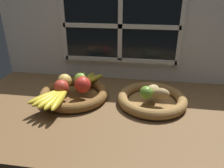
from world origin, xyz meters
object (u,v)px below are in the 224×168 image
Objects in this scene: apple_red_front at (61,87)px; fruit_bowl_left at (74,94)px; fruit_bowl_right at (152,99)px; lime_near at (146,92)px; apple_red_right at (83,85)px; potato_small at (161,94)px; apple_golden_left at (65,81)px; potato_large at (153,90)px; apple_green_back at (81,79)px; banana_bunch_back at (88,79)px; banana_bunch_front at (54,98)px.

fruit_bowl_left is at bearing 55.01° from apple_red_front.
lime_near is at bearing -123.69° from fruit_bowl_right.
potato_small is at bearing -1.87° from apple_red_right.
fruit_bowl_right is 4.23× the size of potato_small.
potato_large is at bearing -1.95° from apple_golden_left.
apple_green_back is at bearing 168.37° from potato_small.
banana_bunch_back reaches higher than fruit_bowl_right.
apple_golden_left is 40.32cm from lime_near.
apple_golden_left is at bearing 97.66° from apple_red_front.
apple_green_back is at bearing 112.05° from apple_red_right.
apple_green_back is (2.63, 4.40, 6.02)cm from fruit_bowl_left.
potato_small is at bearing -4.95° from fruit_bowl_left.
fruit_bowl_left is 4.40× the size of potato_small.
banana_bunch_back is at bearing 63.10° from apple_red_front.
lime_near is (30.72, -14.89, 1.55)cm from banana_bunch_back.
lime_near is at bearing 12.18° from banana_bunch_front.
fruit_bowl_right is 4.68× the size of potato_large.
apple_green_back is 18.93cm from banana_bunch_front.
banana_bunch_back is (9.02, 23.47, -0.26)cm from banana_bunch_front.
fruit_bowl_left is 7.91cm from apple_green_back.
banana_bunch_front is 2.68× the size of potato_small.
lime_near is (-6.50, -0.76, 0.41)cm from potato_small.
apple_green_back is 0.90× the size of apple_red_right.
fruit_bowl_right is 4.93cm from potato_large.
potato_small is (3.60, -3.60, 5.07)cm from fruit_bowl_right.
fruit_bowl_left is 35.67cm from lime_near.
apple_golden_left is 0.34× the size of banana_bunch_front.
potato_small is (41.48, -3.60, 5.08)cm from fruit_bowl_left.
banana_bunch_back is (-1.13, 12.95, -2.48)cm from apple_red_right.
apple_golden_left is 46.68cm from potato_small.
banana_bunch_front is at bearing -167.82° from lime_near.
apple_red_right is at bearing -175.75° from potato_large.
potato_large is (33.63, -10.54, 1.00)cm from banana_bunch_back.
apple_red_front is 0.90× the size of potato_small.
apple_red_right is at bearing 19.14° from apple_red_front.
potato_large reaches higher than fruit_bowl_left.
lime_near reaches higher than potato_small.
apple_golden_left and apple_red_front have the same top height.
apple_red_front reaches higher than fruit_bowl_right.
apple_green_back is at bearing 21.32° from apple_golden_left.
potato_small is at bearing -6.21° from apple_golden_left.
lime_near is at bearing -7.10° from fruit_bowl_left.
lime_near reaches higher than potato_large.
potato_large is at bearing 16.87° from banana_bunch_front.
potato_small is 6.56cm from lime_near.
apple_golden_left is at bearing 90.60° from banana_bunch_front.
apple_golden_left is 0.41× the size of banana_bunch_back.
fruit_bowl_right is 36.04cm from apple_green_back.
fruit_bowl_left is at bearing -111.99° from banana_bunch_back.
fruit_bowl_right is at bearing -176.42° from potato_large.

